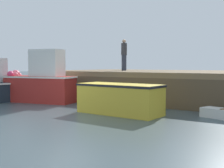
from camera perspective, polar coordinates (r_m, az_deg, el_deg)
ground at (r=11.99m, az=-9.65°, el=-5.78°), size 120.00×160.00×0.10m
pier at (r=16.25m, az=10.74°, el=1.52°), size 13.25×7.09×1.57m
fishing_boat_near_right at (r=15.54m, az=-13.62°, el=0.37°), size 3.97×2.02×2.69m
fishing_boat_mid at (r=11.53m, az=1.48°, el=-2.73°), size 3.44×1.47×1.18m
dockworker at (r=17.62m, az=2.34°, el=5.64°), size 0.34×0.34×1.85m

